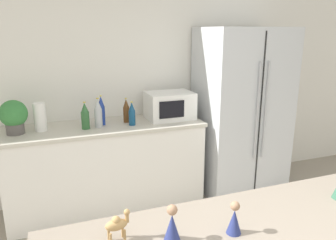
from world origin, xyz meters
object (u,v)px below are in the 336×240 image
at_px(potted_plant, 14,116).
at_px(wise_man_figurine_purple, 234,220).
at_px(camel_figurine, 117,224).
at_px(microwave, 169,105).
at_px(back_bottle_3, 98,113).
at_px(back_bottle_2, 132,114).
at_px(back_bottle_4, 85,116).
at_px(paper_towel_roll, 40,117).
at_px(wise_man_figurine_blue, 172,225).
at_px(back_bottle_0, 126,111).
at_px(back_bottle_1, 101,111).
at_px(refrigerator, 241,112).

distance_m(potted_plant, wise_man_figurine_purple, 2.32).
xyz_separation_m(camel_figurine, wise_man_figurine_purple, (0.47, -0.12, -0.01)).
height_order(microwave, back_bottle_3, back_bottle_3).
height_order(back_bottle_2, back_bottle_4, back_bottle_4).
bearing_deg(wise_man_figurine_purple, back_bottle_2, 87.94).
xyz_separation_m(paper_towel_roll, wise_man_figurine_blue, (0.51, -2.08, 0.02)).
bearing_deg(back_bottle_3, potted_plant, 176.36).
bearing_deg(back_bottle_0, back_bottle_3, -163.83).
bearing_deg(potted_plant, back_bottle_2, -4.76).
distance_m(back_bottle_1, back_bottle_4, 0.19).
relative_size(refrigerator, microwave, 3.83).
bearing_deg(camel_figurine, potted_plant, 104.78).
xyz_separation_m(back_bottle_0, back_bottle_4, (-0.42, -0.10, 0.01)).
xyz_separation_m(back_bottle_1, back_bottle_2, (0.28, -0.12, -0.03)).
relative_size(paper_towel_roll, back_bottle_1, 0.89).
height_order(paper_towel_roll, wise_man_figurine_blue, paper_towel_roll).
height_order(potted_plant, back_bottle_0, potted_plant).
distance_m(back_bottle_3, back_bottle_4, 0.13).
bearing_deg(wise_man_figurine_blue, back_bottle_1, 88.54).
distance_m(microwave, back_bottle_4, 0.89).
distance_m(back_bottle_2, camel_figurine, 1.97).
relative_size(refrigerator, potted_plant, 5.92).
relative_size(camel_figurine, wise_man_figurine_purple, 0.89).
height_order(refrigerator, camel_figurine, refrigerator).
bearing_deg(refrigerator, potted_plant, 178.48).
height_order(back_bottle_0, wise_man_figurine_purple, back_bottle_0).
height_order(wise_man_figurine_blue, wise_man_figurine_purple, wise_man_figurine_blue).
bearing_deg(back_bottle_1, potted_plant, -178.00).
relative_size(back_bottle_0, wise_man_figurine_purple, 1.71).
bearing_deg(back_bottle_2, back_bottle_1, 157.49).
distance_m(back_bottle_3, wise_man_figurine_purple, 2.07).
xyz_separation_m(camel_figurine, wise_man_figurine_blue, (0.21, -0.07, -0.01)).
bearing_deg(potted_plant, refrigerator, -1.52).
bearing_deg(microwave, back_bottle_4, -174.23).
bearing_deg(wise_man_figurine_blue, paper_towel_roll, 103.83).
xyz_separation_m(back_bottle_0, back_bottle_2, (0.03, -0.13, -0.01)).
bearing_deg(back_bottle_0, wise_man_figurine_purple, -91.21).
bearing_deg(back_bottle_2, back_bottle_3, 172.69).
relative_size(microwave, back_bottle_3, 1.66).
bearing_deg(back_bottle_1, paper_towel_roll, -179.59).
distance_m(wise_man_figurine_blue, wise_man_figurine_purple, 0.26).
bearing_deg(back_bottle_0, refrigerator, -4.42).
xyz_separation_m(paper_towel_roll, back_bottle_0, (0.82, 0.01, -0.01)).
bearing_deg(back_bottle_0, back_bottle_4, -166.91).
relative_size(refrigerator, wise_man_figurine_purple, 12.55).
bearing_deg(microwave, wise_man_figurine_purple, -103.47).
xyz_separation_m(back_bottle_4, wise_man_figurine_blue, (0.11, -2.00, 0.03)).
bearing_deg(wise_man_figurine_blue, back_bottle_3, 89.68).
distance_m(back_bottle_0, back_bottle_1, 0.25).
relative_size(back_bottle_3, wise_man_figurine_purple, 1.97).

